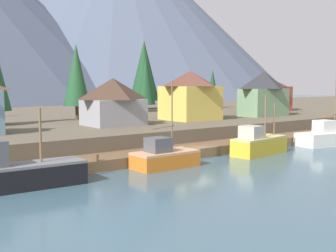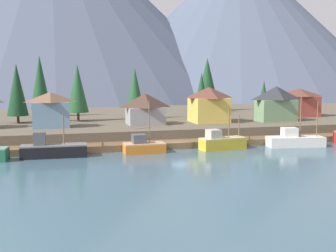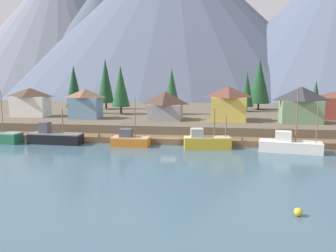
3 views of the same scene
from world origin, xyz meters
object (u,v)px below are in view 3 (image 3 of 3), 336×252
object	(u,v)px
fishing_boat_white	(289,145)
house_grey	(165,105)
conifer_back_right	(106,81)
fishing_boat_black	(55,137)
fishing_boat_orange	(130,140)
conifer_back_left	(247,90)
conifer_near_left	(172,87)
fishing_boat_yellow	(206,141)
house_green	(301,104)
house_blue	(85,103)
conifer_mid_right	(121,86)
house_yellow	(228,103)
conifer_mid_left	(259,81)
conifer_near_right	(316,93)
channel_buoy	(298,212)
conifer_centre	(74,87)
house_white	(30,102)

from	to	relation	value
fishing_boat_white	house_grey	world-z (taller)	fishing_boat_white
fishing_boat_white	conifer_back_right	xyz separation A→B (m)	(-40.49, 35.69, 8.97)
fishing_boat_black	fishing_boat_orange	xyz separation A→B (m)	(13.10, 0.02, -0.11)
conifer_back_left	conifer_near_left	bearing A→B (deg)	-153.95
fishing_boat_black	fishing_boat_yellow	bearing A→B (deg)	1.53
fishing_boat_yellow	fishing_boat_white	world-z (taller)	fishing_boat_white
house_green	house_blue	bearing A→B (deg)	178.77
fishing_boat_black	conifer_back_right	xyz separation A→B (m)	(-2.44, 34.90, 8.91)
conifer_back_right	conifer_mid_right	bearing A→B (deg)	-57.04
fishing_boat_orange	house_yellow	xyz separation A→B (m)	(16.15, 15.51, 4.99)
fishing_boat_orange	fishing_boat_white	distance (m)	24.97
fishing_boat_orange	conifer_near_left	world-z (taller)	conifer_near_left
house_blue	conifer_near_left	size ratio (longest dim) A/B	0.61
house_grey	conifer_mid_left	world-z (taller)	conifer_mid_left
conifer_near_right	channel_buoy	distance (m)	62.18
fishing_boat_black	conifer_near_right	size ratio (longest dim) A/B	1.19
house_green	conifer_near_right	distance (m)	21.28
conifer_near_right	conifer_near_left	bearing A→B (deg)	-165.84
conifer_centre	conifer_near_left	bearing A→B (deg)	4.26
house_yellow	conifer_mid_right	size ratio (longest dim) A/B	0.62
conifer_centre	house_yellow	bearing A→B (deg)	-12.43
house_grey	conifer_mid_left	distance (m)	32.47
house_green	conifer_back_left	world-z (taller)	conifer_back_left
fishing_boat_black	conifer_near_left	xyz separation A→B (m)	(16.54, 25.07, 7.66)
house_yellow	channel_buoy	distance (m)	42.15
conifer_near_right	conifer_back_right	xyz separation A→B (m)	(-52.86, 1.28, 2.84)
fishing_boat_orange	conifer_near_left	size ratio (longest dim) A/B	0.74
conifer_near_left	fishing_boat_orange	bearing A→B (deg)	-97.83
house_grey	conifer_centre	xyz separation A→B (m)	(-22.94, 8.24, 3.39)
house_yellow	house_grey	bearing A→B (deg)	-178.17
channel_buoy	fishing_boat_yellow	bearing A→B (deg)	108.40
fishing_boat_orange	house_grey	bearing A→B (deg)	76.25
house_grey	house_blue	size ratio (longest dim) A/B	1.08
house_grey	house_white	xyz separation A→B (m)	(-30.11, 1.25, 0.25)
house_yellow	channel_buoy	xyz separation A→B (m)	(4.77, -41.50, -5.62)
fishing_boat_black	house_yellow	xyz separation A→B (m)	(29.24, 15.53, 4.88)
fishing_boat_orange	house_white	xyz separation A→B (m)	(-26.60, 16.36, 4.72)
fishing_boat_black	house_blue	xyz separation A→B (m)	(-0.20, 14.73, 4.56)
house_grey	house_green	xyz separation A→B (m)	(26.11, -1.31, 0.58)
house_yellow	conifer_centre	size ratio (longest dim) A/B	0.62
conifer_mid_left	channel_buoy	bearing A→B (deg)	-93.22
conifer_near_left	conifer_back_left	size ratio (longest dim) A/B	1.09
fishing_boat_white	conifer_back_left	xyz separation A→B (m)	(-3.90, 34.47, 6.93)
conifer_near_right	house_blue	bearing A→B (deg)	-159.54
fishing_boat_yellow	house_blue	distance (m)	30.10
conifer_back_left	conifer_back_right	xyz separation A→B (m)	(-36.59, 1.22, 2.04)
fishing_boat_orange	conifer_mid_right	bearing A→B (deg)	108.57
conifer_mid_right	channel_buoy	world-z (taller)	conifer_mid_right
house_yellow	conifer_near_right	world-z (taller)	conifer_near_right
fishing_boat_black	conifer_near_left	size ratio (longest dim) A/B	0.87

